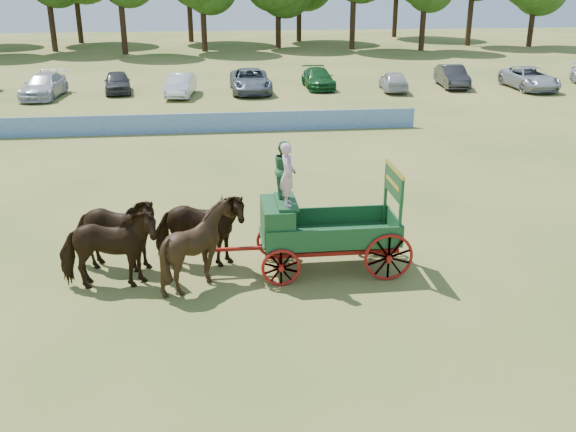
{
  "coord_description": "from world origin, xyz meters",
  "views": [
    {
      "loc": [
        1.03,
        -15.97,
        8.12
      ],
      "look_at": [
        3.1,
        1.7,
        1.3
      ],
      "focal_mm": 40.0,
      "sensor_mm": 36.0,
      "label": 1
    }
  ],
  "objects": [
    {
      "name": "horse_wheel_left",
      "position": [
        0.48,
        0.15,
        1.15
      ],
      "size": [
        2.11,
        1.88,
        2.31
      ],
      "primitive_type": "imported",
      "rotation": [
        0.0,
        0.0,
        1.58
      ],
      "color": "black",
      "rests_on": "ground"
    },
    {
      "name": "sponsor_banner",
      "position": [
        -1.0,
        18.0,
        0.53
      ],
      "size": [
        26.0,
        0.08,
        1.05
      ],
      "primitive_type": "cube",
      "color": "blue",
      "rests_on": "ground"
    },
    {
      "name": "farm_dray",
      "position": [
        3.42,
        0.72,
        1.7
      ],
      "size": [
        6.0,
        2.0,
        3.88
      ],
      "color": "maroon",
      "rests_on": "ground"
    },
    {
      "name": "horse_wheel_right",
      "position": [
        0.48,
        1.25,
        1.15
      ],
      "size": [
        2.87,
        1.59,
        2.3
      ],
      "primitive_type": "imported",
      "rotation": [
        0.0,
        0.0,
        1.44
      ],
      "color": "black",
      "rests_on": "ground"
    },
    {
      "name": "horse_lead_left",
      "position": [
        -1.92,
        0.15,
        1.15
      ],
      "size": [
        2.73,
        1.24,
        2.3
      ],
      "primitive_type": "imported",
      "rotation": [
        0.0,
        0.0,
        1.57
      ],
      "color": "black",
      "rests_on": "ground"
    },
    {
      "name": "horse_lead_right",
      "position": [
        -1.92,
        1.25,
        1.15
      ],
      "size": [
        2.95,
        1.89,
        2.3
      ],
      "primitive_type": "imported",
      "rotation": [
        0.0,
        0.0,
        1.32
      ],
      "color": "black",
      "rests_on": "ground"
    },
    {
      "name": "ground",
      "position": [
        0.0,
        0.0,
        0.0
      ],
      "size": [
        160.0,
        160.0,
        0.0
      ],
      "primitive_type": "plane",
      "color": "#9C8146",
      "rests_on": "ground"
    },
    {
      "name": "parked_cars",
      "position": [
        4.06,
        29.82,
        0.76
      ],
      "size": [
        57.54,
        7.52,
        1.64
      ],
      "color": "silver",
      "rests_on": "ground"
    }
  ]
}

